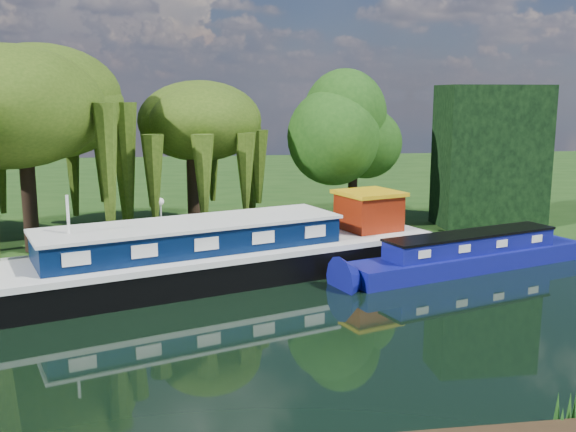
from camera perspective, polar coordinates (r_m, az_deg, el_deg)
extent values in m
plane|color=black|center=(22.16, -13.63, -10.44)|extent=(120.00, 120.00, 0.00)
cube|color=#14340E|center=(55.18, -10.55, 2.52)|extent=(120.00, 52.00, 0.45)
cube|color=black|center=(28.11, -6.23, -4.57)|extent=(20.67, 11.15, 1.36)
cube|color=silver|center=(27.91, -6.26, -3.01)|extent=(20.81, 11.27, 0.25)
cube|color=#041537|center=(27.37, -8.49, -1.89)|extent=(12.97, 7.34, 1.07)
cube|color=silver|center=(27.25, -8.52, -0.65)|extent=(13.26, 7.63, 0.14)
cube|color=maroon|center=(31.45, 7.18, 0.35)|extent=(3.18, 3.18, 1.70)
cube|color=gold|center=(31.29, 7.22, 2.04)|extent=(3.54, 3.54, 0.18)
cylinder|color=silver|center=(26.00, -18.90, -1.17)|extent=(0.11, 0.11, 2.71)
cube|color=navy|center=(30.72, 15.88, -3.92)|extent=(12.62, 5.98, 0.94)
cube|color=navy|center=(30.52, 15.96, -2.35)|extent=(8.86, 4.28, 0.79)
cube|color=black|center=(30.42, 16.00, -1.53)|extent=(9.00, 4.42, 0.10)
cube|color=silver|center=(27.79, 12.06, -3.34)|extent=(0.61, 0.25, 0.34)
cube|color=silver|center=(29.20, 15.44, -2.82)|extent=(0.61, 0.25, 0.34)
cube|color=silver|center=(30.70, 18.50, -2.34)|extent=(0.61, 0.25, 0.34)
cube|color=silver|center=(32.28, 21.26, -1.90)|extent=(0.61, 0.25, 0.34)
cylinder|color=black|center=(32.99, -22.03, 1.82)|extent=(0.72, 0.72, 5.58)
ellipsoid|color=#28420E|center=(32.67, -22.53, 8.81)|extent=(7.79, 7.79, 5.03)
cylinder|color=black|center=(35.15, -8.38, 2.04)|extent=(0.63, 0.63, 4.43)
ellipsoid|color=#28420E|center=(34.82, -8.52, 7.25)|extent=(6.05, 6.05, 3.91)
cylinder|color=black|center=(36.35, 5.79, 3.47)|extent=(0.56, 0.56, 5.80)
ellipsoid|color=#194210|center=(36.13, 5.86, 7.20)|extent=(4.64, 4.64, 4.64)
cube|color=black|center=(38.64, 17.57, 5.10)|extent=(6.00, 3.00, 8.00)
cylinder|color=silver|center=(31.78, -11.20, -1.00)|extent=(0.10, 0.10, 2.20)
sphere|color=white|center=(31.56, -11.28, 1.27)|extent=(0.36, 0.36, 0.36)
cylinder|color=silver|center=(30.45, -19.84, -3.11)|extent=(0.16, 0.16, 1.00)
cylinder|color=silver|center=(29.83, -6.54, -2.81)|extent=(0.16, 0.16, 1.00)
cylinder|color=silver|center=(30.60, 4.77, -2.44)|extent=(0.16, 0.16, 1.00)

